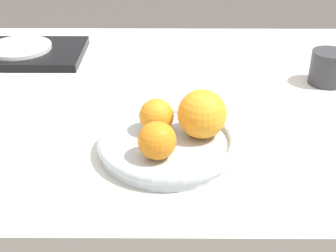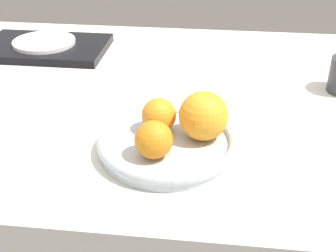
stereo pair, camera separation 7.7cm
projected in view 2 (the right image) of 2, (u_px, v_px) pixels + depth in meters
table at (144, 223)px, 1.19m from camera, size 1.44×0.88×0.74m
fruit_platter at (168, 144)px, 0.79m from camera, size 0.24×0.24×0.03m
orange_0 at (154, 140)px, 0.73m from camera, size 0.06×0.06×0.06m
orange_1 at (203, 116)px, 0.78m from camera, size 0.08×0.08×0.08m
orange_2 at (159, 115)px, 0.80m from camera, size 0.06×0.06×0.06m
serving_tray at (45, 48)px, 1.21m from camera, size 0.32×0.21×0.02m
side_plate at (44, 42)px, 1.20m from camera, size 0.16×0.16×0.01m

